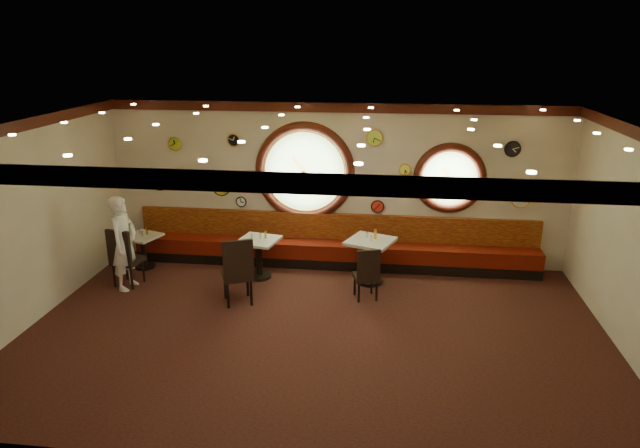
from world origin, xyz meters
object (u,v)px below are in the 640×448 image
Objects in this scene: table_a at (143,247)px; condiment_c_pepper at (371,238)px; chair_c at (367,271)px; waiter at (124,243)px; table_c at (370,256)px; condiment_b_salt at (252,237)px; condiment_c_salt at (367,235)px; chair_a at (123,254)px; condiment_c_bottle at (375,234)px; condiment_a_bottle at (147,231)px; condiment_b_pepper at (260,236)px; table_b at (259,253)px; chair_b at (238,267)px; condiment_a_pepper at (142,234)px; condiment_a_salt at (139,231)px; condiment_b_bottle at (266,234)px.

condiment_c_pepper is at bearing -3.09° from table_a.
waiter is (-4.35, -0.02, 0.32)m from chair_c.
condiment_b_salt is at bearing -179.37° from table_c.
chair_c is 5.61× the size of condiment_c_salt.
table_a is 4.51m from condiment_c_pepper.
condiment_c_pepper is (4.48, -0.24, 0.47)m from table_a.
chair_a is 2.33m from condiment_b_salt.
chair_a is at bearing -171.38° from condiment_c_pepper.
condiment_c_bottle is (0.15, -0.05, 0.04)m from condiment_c_salt.
table_a is 5.55× the size of condiment_a_bottle.
table_b is at bearing -139.21° from condiment_b_pepper.
condiment_c_pepper is 0.16m from condiment_c_bottle.
condiment_c_pepper is at bearing 4.26° from chair_b.
condiment_c_bottle reaches higher than condiment_a_pepper.
condiment_a_salt is 0.17m from condiment_a_pepper.
condiment_b_bottle is at bearing 178.34° from table_c.
condiment_a_bottle is (0.08, 0.07, 0.32)m from table_a.
condiment_b_salt is 2.28m from waiter.
chair_b is 2.47m from condiment_c_pepper.
table_b is at bearing -176.26° from condiment_c_salt.
waiter reaches higher than table_c.
table_c is 5.50× the size of condiment_c_bottle.
chair_b reaches higher than condiment_b_pepper.
table_b is 0.39m from condiment_b_bottle.
table_a is 0.94× the size of table_b.
condiment_a_pepper is (-4.38, 0.02, -0.17)m from condiment_c_salt.
condiment_b_salt is 0.53× the size of condiment_c_bottle.
table_b is 2.45m from chair_a.
condiment_b_pepper is 1.04× the size of condiment_c_pepper.
condiment_c_salt is (4.36, 0.85, 0.26)m from chair_a.
condiment_a_pepper is 2.39m from condiment_b_pepper.
condiment_a_salt is 2.51m from condiment_b_pepper.
chair_c is 2.13m from condiment_b_bottle.
condiment_c_bottle is at bearing -2.25° from condiment_a_bottle.
table_b is 2.09m from table_c.
waiter is at bearing -20.42° from chair_a.
condiment_a_salt is at bearing 107.17° from chair_a.
condiment_a_salt is 0.71× the size of condiment_b_bottle.
waiter reaches higher than condiment_a_bottle.
chair_a is at bearing -162.37° from condiment_b_pepper.
condiment_b_bottle is at bearing -4.45° from condiment_a_bottle.
condiment_c_bottle is (4.53, -0.07, 0.21)m from condiment_a_pepper.
condiment_c_salt reaches higher than table_c.
table_b is 2.33m from condiment_a_bottle.
table_a is at bearing -138.25° from condiment_a_bottle.
table_c is (4.47, -0.18, 0.11)m from table_a.
waiter is (-2.40, -0.83, 0.02)m from condiment_b_bottle.
chair_a is 2.30m from chair_b.
condiment_b_pepper is at bearing -5.70° from condiment_a_salt.
chair_a is (0.04, -0.91, 0.21)m from table_a.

